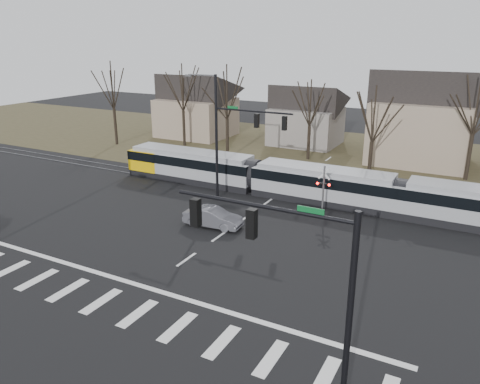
% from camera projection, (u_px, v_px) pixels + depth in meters
% --- Properties ---
extents(ground, '(140.00, 140.00, 0.00)m').
position_uv_depth(ground, '(167.00, 273.00, 26.91)').
color(ground, black).
extents(grass_verge, '(140.00, 28.00, 0.01)m').
position_uv_depth(grass_verge, '(334.00, 155.00, 53.71)').
color(grass_verge, '#38331E').
rests_on(grass_verge, ground).
extents(crosswalk, '(27.00, 2.60, 0.01)m').
position_uv_depth(crosswalk, '(119.00, 307.00, 23.56)').
color(crosswalk, silver).
rests_on(crosswalk, ground).
extents(stop_line, '(28.00, 0.35, 0.01)m').
position_uv_depth(stop_line, '(147.00, 287.00, 25.40)').
color(stop_line, silver).
rests_on(stop_line, ground).
extents(lane_dashes, '(0.18, 30.00, 0.01)m').
position_uv_depth(lane_dashes, '(278.00, 195.00, 40.31)').
color(lane_dashes, silver).
rests_on(lane_dashes, ground).
extents(rail_pair, '(90.00, 1.52, 0.06)m').
position_uv_depth(rail_pair, '(277.00, 195.00, 40.13)').
color(rail_pair, '#59595E').
rests_on(rail_pair, ground).
extents(tram, '(38.23, 2.84, 2.90)m').
position_uv_depth(tram, '(322.00, 183.00, 38.08)').
color(tram, gray).
rests_on(tram, ground).
extents(sedan, '(2.21, 4.51, 1.40)m').
position_uv_depth(sedan, '(213.00, 217.00, 33.34)').
color(sedan, '#53535B').
rests_on(sedan, ground).
extents(signal_pole_near_right, '(6.72, 0.44, 8.00)m').
position_uv_depth(signal_pole_near_right, '(296.00, 280.00, 15.74)').
color(signal_pole_near_right, black).
rests_on(signal_pole_near_right, ground).
extents(signal_pole_far, '(9.28, 0.44, 10.20)m').
position_uv_depth(signal_pole_far, '(234.00, 134.00, 36.64)').
color(signal_pole_far, black).
rests_on(signal_pole_far, ground).
extents(rail_crossing_signal, '(1.08, 0.36, 4.00)m').
position_uv_depth(rail_crossing_signal, '(323.00, 193.00, 34.80)').
color(rail_crossing_signal, '#59595B').
rests_on(rail_crossing_signal, ground).
extents(tree_row, '(59.20, 7.20, 10.00)m').
position_uv_depth(tree_row, '(338.00, 121.00, 46.21)').
color(tree_row, black).
rests_on(tree_row, ground).
extents(house_a, '(9.72, 8.64, 8.60)m').
position_uv_depth(house_a, '(196.00, 103.00, 62.87)').
color(house_a, gray).
rests_on(house_a, ground).
extents(house_b, '(8.64, 7.56, 7.65)m').
position_uv_depth(house_b, '(306.00, 113.00, 58.03)').
color(house_b, gray).
rests_on(house_b, ground).
extents(house_c, '(10.80, 8.64, 10.10)m').
position_uv_depth(house_c, '(423.00, 114.00, 48.88)').
color(house_c, gray).
rests_on(house_c, ground).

